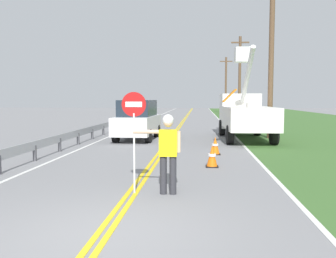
% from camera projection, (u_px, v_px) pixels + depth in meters
% --- Properties ---
extents(ground_plane, '(160.00, 160.00, 0.00)m').
position_uv_depth(ground_plane, '(103.00, 235.00, 5.82)').
color(ground_plane, gray).
extents(centerline_yellow_left, '(0.11, 110.00, 0.01)m').
position_uv_depth(centerline_yellow_left, '(176.00, 129.00, 25.68)').
color(centerline_yellow_left, yellow).
rests_on(centerline_yellow_left, ground).
extents(centerline_yellow_right, '(0.11, 110.00, 0.01)m').
position_uv_depth(centerline_yellow_right, '(179.00, 129.00, 25.67)').
color(centerline_yellow_right, yellow).
rests_on(centerline_yellow_right, ground).
extents(edge_line_right, '(0.12, 110.00, 0.01)m').
position_uv_depth(edge_line_right, '(229.00, 130.00, 25.37)').
color(edge_line_right, silver).
rests_on(edge_line_right, ground).
extents(edge_line_left, '(0.12, 110.00, 0.01)m').
position_uv_depth(edge_line_left, '(127.00, 129.00, 25.98)').
color(edge_line_left, silver).
rests_on(edge_line_left, ground).
extents(flagger_worker, '(1.09, 0.25, 1.83)m').
position_uv_depth(flagger_worker, '(168.00, 149.00, 8.21)').
color(flagger_worker, '#2D2D33').
rests_on(flagger_worker, ground).
extents(stop_sign_paddle, '(0.56, 0.04, 2.33)m').
position_uv_depth(stop_sign_paddle, '(134.00, 119.00, 8.22)').
color(stop_sign_paddle, silver).
rests_on(stop_sign_paddle, ground).
extents(utility_bucket_truck, '(2.67, 6.86, 5.01)m').
position_uv_depth(utility_bucket_truck, '(244.00, 113.00, 19.65)').
color(utility_bucket_truck, white).
rests_on(utility_bucket_truck, ground).
extents(oncoming_suv_nearest, '(2.05, 4.67, 2.10)m').
position_uv_depth(oncoming_suv_nearest, '(138.00, 120.00, 19.29)').
color(oncoming_suv_nearest, silver).
rests_on(oncoming_suv_nearest, ground).
extents(utility_pole_near, '(1.80, 0.28, 8.16)m').
position_uv_depth(utility_pole_near, '(271.00, 60.00, 19.64)').
color(utility_pole_near, brown).
rests_on(utility_pole_near, ground).
extents(utility_pole_mid, '(1.80, 0.28, 8.43)m').
position_uv_depth(utility_pole_mid, '(240.00, 77.00, 36.86)').
color(utility_pole_mid, brown).
rests_on(utility_pole_mid, ground).
extents(utility_pole_far, '(1.80, 0.28, 8.13)m').
position_uv_depth(utility_pole_far, '(226.00, 84.00, 52.49)').
color(utility_pole_far, brown).
rests_on(utility_pole_far, ground).
extents(traffic_cone_lead, '(0.40, 0.40, 0.70)m').
position_uv_depth(traffic_cone_lead, '(212.00, 157.00, 11.56)').
color(traffic_cone_lead, orange).
rests_on(traffic_cone_lead, ground).
extents(traffic_cone_mid, '(0.40, 0.40, 0.70)m').
position_uv_depth(traffic_cone_mid, '(215.00, 146.00, 14.14)').
color(traffic_cone_mid, orange).
rests_on(traffic_cone_mid, ground).
extents(guardrail_left_shoulder, '(0.10, 32.00, 0.71)m').
position_uv_depth(guardrail_left_shoulder, '(98.00, 128.00, 20.60)').
color(guardrail_left_shoulder, '#9EA0A3').
rests_on(guardrail_left_shoulder, ground).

